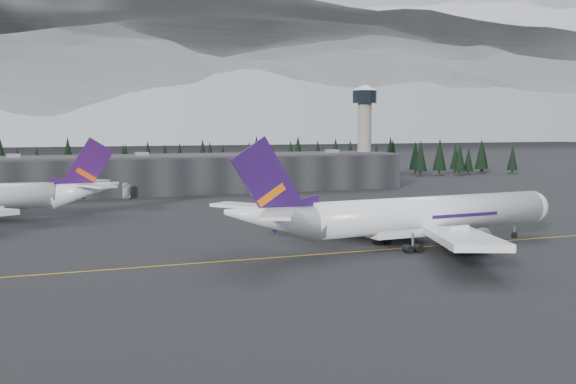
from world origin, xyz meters
name	(u,v)px	position (x,y,z in m)	size (l,w,h in m)	color
ground	(330,251)	(0.00, 0.00, 0.00)	(1400.00, 1400.00, 0.00)	black
taxiline	(335,253)	(0.00, -2.00, 0.01)	(400.00, 0.40, 0.02)	gold
terminal	(172,174)	(0.00, 125.00, 6.30)	(160.00, 30.00, 12.60)	black
control_tower	(365,123)	(75.00, 128.00, 23.41)	(10.00, 10.00, 37.70)	gray
treeline	(150,165)	(0.00, 162.00, 7.50)	(360.00, 20.00, 15.00)	black
mountain_ridge	(37,141)	(0.00, 1000.00, 0.00)	(4400.00, 900.00, 420.00)	white
jet_main	(404,216)	(14.27, -1.54, 5.84)	(70.46, 64.87, 20.71)	white
gse_vehicle_a	(126,197)	(-18.39, 107.18, 0.72)	(2.39, 5.17, 1.44)	silver
gse_vehicle_b	(254,195)	(20.26, 99.20, 0.74)	(1.75, 4.36, 1.48)	silver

